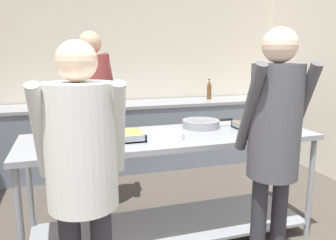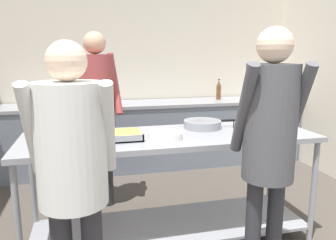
{
  "view_description": "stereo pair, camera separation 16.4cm",
  "coord_description": "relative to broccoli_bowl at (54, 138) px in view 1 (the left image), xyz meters",
  "views": [
    {
      "loc": [
        -0.88,
        -0.98,
        1.51
      ],
      "look_at": [
        -0.1,
        1.51,
        0.99
      ],
      "focal_mm": 35.0,
      "sensor_mm": 36.0,
      "label": 1
    },
    {
      "loc": [
        -0.72,
        -1.02,
        1.51
      ],
      "look_at": [
        -0.1,
        1.51,
        0.99
      ],
      "focal_mm": 35.0,
      "sensor_mm": 36.0,
      "label": 2
    }
  ],
  "objects": [
    {
      "name": "wall_rear",
      "position": [
        0.98,
        2.23,
        0.39
      ],
      "size": [
        4.58,
        0.06,
        2.65
      ],
      "color": "beige",
      "rests_on": "ground_plane"
    },
    {
      "name": "back_counter",
      "position": [
        0.97,
        1.86,
        -0.49
      ],
      "size": [
        4.42,
        0.65,
        0.89
      ],
      "color": "slate",
      "rests_on": "ground_plane"
    },
    {
      "name": "serving_counter",
      "position": [
        0.88,
        0.0,
        -0.33
      ],
      "size": [
        2.3,
        0.73,
        0.89
      ],
      "color": "gray",
      "rests_on": "ground_plane"
    },
    {
      "name": "broccoli_bowl",
      "position": [
        0.0,
        0.0,
        0.0
      ],
      "size": [
        0.22,
        0.22,
        0.11
      ],
      "color": "#3D668C",
      "rests_on": "serving_counter"
    },
    {
      "name": "serving_tray_vegetables",
      "position": [
        0.39,
        -0.03,
        -0.01
      ],
      "size": [
        0.5,
        0.28,
        0.05
      ],
      "color": "gray",
      "rests_on": "serving_counter"
    },
    {
      "name": "plate_stack",
      "position": [
        0.8,
        -0.11,
        -0.01
      ],
      "size": [
        0.26,
        0.26,
        0.05
      ],
      "color": "white",
      "rests_on": "serving_counter"
    },
    {
      "name": "sauce_pan",
      "position": [
        1.2,
        0.17,
        -0.0
      ],
      "size": [
        0.46,
        0.32,
        0.07
      ],
      "color": "gray",
      "rests_on": "serving_counter"
    },
    {
      "name": "serving_tray_roast",
      "position": [
        1.67,
        -0.01,
        -0.01
      ],
      "size": [
        0.4,
        0.27,
        0.05
      ],
      "color": "gray",
      "rests_on": "serving_counter"
    },
    {
      "name": "guest_serving_left",
      "position": [
        1.31,
        -0.71,
        0.11
      ],
      "size": [
        0.44,
        0.37,
        1.67
      ],
      "color": "#2D2D33",
      "rests_on": "ground_plane"
    },
    {
      "name": "guest_serving_right",
      "position": [
        0.16,
        -0.68,
        0.04
      ],
      "size": [
        0.49,
        0.37,
        1.59
      ],
      "color": "#2D2D33",
      "rests_on": "ground_plane"
    },
    {
      "name": "cook_behind_counter",
      "position": [
        0.34,
        0.76,
        0.14
      ],
      "size": [
        0.49,
        0.41,
        1.73
      ],
      "color": "#2D2D33",
      "rests_on": "ground_plane"
    },
    {
      "name": "water_bottle",
      "position": [
        2.07,
        1.92,
        0.09
      ],
      "size": [
        0.07,
        0.07,
        0.29
      ],
      "color": "brown",
      "rests_on": "back_counter"
    }
  ]
}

